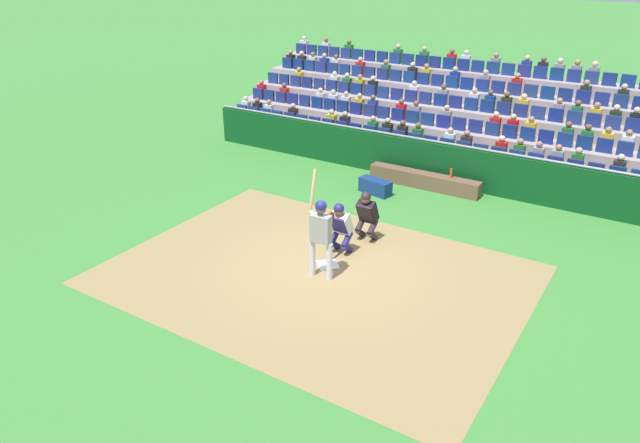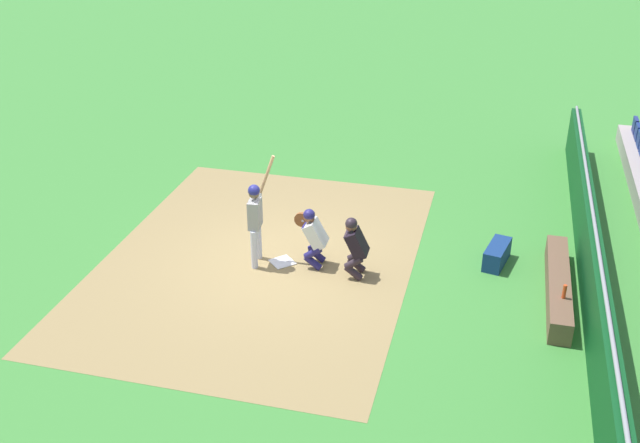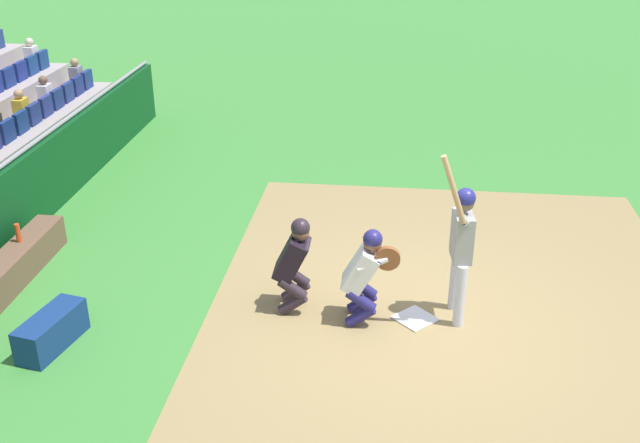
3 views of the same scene
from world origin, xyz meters
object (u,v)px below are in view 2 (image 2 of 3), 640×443
Objects in this scene: home_plate_marker at (282,262)px; home_plate_umpire at (355,244)px; catcher_crouching at (313,234)px; dugout_bench at (558,286)px; batter_at_plate at (256,215)px; equipment_duffel_bag at (497,254)px; water_bottle_on_bench at (564,292)px.

home_plate_umpire reaches higher than home_plate_marker.
catcher_crouching is 4.82m from dugout_bench.
catcher_crouching is 0.92m from home_plate_umpire.
catcher_crouching is (0.20, -1.13, -0.38)m from batter_at_plate.
home_plate_umpire is 1.34× the size of equipment_duffel_bag.
catcher_crouching is 4.91m from water_bottle_on_bench.
home_plate_umpire is 4.76× the size of water_bottle_on_bench.
dugout_bench is at bearing -117.47° from equipment_duffel_bag.
catcher_crouching is at bearing 89.79° from dugout_bench.
dugout_bench is 12.32× the size of water_bottle_on_bench.
equipment_duffel_bag is (0.98, 1.17, -0.01)m from dugout_bench.
home_plate_marker is 5.55m from water_bottle_on_bench.
home_plate_marker is at bearing 90.66° from dugout_bench.
catcher_crouching is at bearing 80.76° from water_bottle_on_bench.
batter_at_plate is at bearing 103.17° from home_plate_marker.
home_plate_marker is 0.35× the size of catcher_crouching.
batter_at_plate is (-0.12, 0.50, 1.07)m from home_plate_marker.
batter_at_plate is 1.78× the size of home_plate_umpire.
catcher_crouching is (0.08, -0.64, 0.69)m from home_plate_marker.
dugout_bench is 0.85m from water_bottle_on_bench.
home_plate_marker is at bearing 97.14° from catcher_crouching.
catcher_crouching is 1.33× the size of equipment_duffel_bag.
home_plate_umpire is (-0.20, -0.90, -0.01)m from catcher_crouching.
water_bottle_on_bench is 2.16m from equipment_duffel_bag.
dugout_bench is (-0.02, -4.80, -0.49)m from catcher_crouching.
catcher_crouching reaches higher than home_plate_marker.
home_plate_umpire is at bearing 92.69° from dugout_bench.
batter_at_plate reaches higher than catcher_crouching.
dugout_bench is at bearing -87.31° from home_plate_umpire.
batter_at_plate is 2.38× the size of equipment_duffel_bag.
home_plate_umpire is at bearing 125.29° from equipment_duffel_bag.
equipment_duffel_bag is at bearing 50.27° from dugout_bench.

